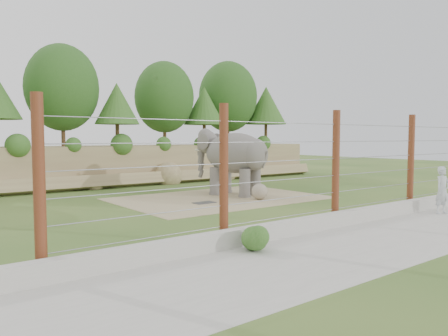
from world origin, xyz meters
TOP-DOWN VIEW (x-y plane):
  - ground at (0.00, 0.00)m, footprint 90.00×90.00m
  - back_embankment at (0.59, 12.68)m, footprint 30.00×5.52m
  - dirt_patch at (0.50, 3.00)m, footprint 10.00×7.00m
  - drain_grate at (-1.08, 2.10)m, footprint 1.00×0.60m
  - elephant at (1.92, 3.53)m, footprint 3.13×4.61m
  - stone_ball at (1.70, 1.37)m, footprint 0.78×0.78m
  - retaining_wall at (0.00, -5.00)m, footprint 26.00×0.35m
  - walkway at (0.00, -7.00)m, footprint 26.00×4.00m
  - barrier_fence at (0.00, -4.50)m, footprint 20.26×0.26m
  - walkway_shrub at (-5.06, -5.80)m, footprint 0.74×0.74m
  - zookeeper at (4.87, -5.94)m, footprint 0.76×0.57m

SIDE VIEW (x-z plane):
  - ground at x=0.00m, z-range 0.00..0.00m
  - walkway at x=0.00m, z-range 0.00..0.01m
  - dirt_patch at x=0.50m, z-range 0.00..0.02m
  - drain_grate at x=-1.08m, z-range 0.02..0.05m
  - retaining_wall at x=0.00m, z-range 0.00..0.50m
  - walkway_shrub at x=-5.06m, z-range 0.01..0.75m
  - stone_ball at x=1.70m, z-range 0.02..0.80m
  - zookeeper at x=4.87m, z-range 0.01..1.89m
  - elephant at x=1.92m, z-range 0.00..3.44m
  - barrier_fence at x=0.00m, z-range 0.00..4.00m
  - back_embankment at x=0.59m, z-range -0.42..8.35m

